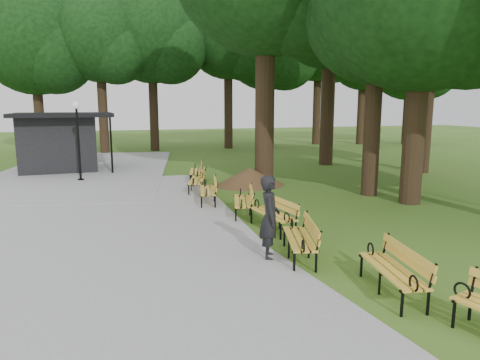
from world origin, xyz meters
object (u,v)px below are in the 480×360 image
object	(u,v)px
bench_2	(299,239)
lawn_tree_5	(433,31)
bench_1	(392,270)
lamp_post	(77,125)
bench_7	(196,171)
lawn_tree_4	(331,7)
dirt_mound	(250,176)
bench_5	(208,191)
person	(270,218)
bench_3	(272,214)
kiosk	(59,142)
bench_4	(243,201)
bench_6	(197,180)
lawn_tree_1	(378,9)

from	to	relation	value
bench_2	lawn_tree_5	bearing A→B (deg)	146.22
bench_1	bench_2	size ratio (longest dim) A/B	1.00
lamp_post	bench_7	bearing A→B (deg)	-17.84
lawn_tree_4	dirt_mound	bearing A→B (deg)	-141.75
bench_5	person	bearing A→B (deg)	12.44
person	lamp_post	distance (m)	12.47
lamp_post	bench_1	bearing A→B (deg)	-66.93
person	bench_3	world-z (taller)	person
bench_3	bench_5	bearing A→B (deg)	-173.31
bench_5	lawn_tree_4	bearing A→B (deg)	143.01
person	kiosk	bearing A→B (deg)	37.73
bench_4	lawn_tree_4	size ratio (longest dim) A/B	0.16
bench_2	bench_5	xyz separation A→B (m)	(-0.71, 5.84, 0.00)
bench_2	bench_6	xyz separation A→B (m)	(-0.67, 7.91, 0.00)
bench_1	bench_5	bearing A→B (deg)	-158.91
lawn_tree_1	person	bearing A→B (deg)	-138.80
kiosk	bench_3	bearing A→B (deg)	-66.13
lawn_tree_5	lawn_tree_4	bearing A→B (deg)	128.70
bench_1	bench_5	size ratio (longest dim) A/B	1.00
bench_5	lawn_tree_5	distance (m)	13.78
lamp_post	bench_6	size ratio (longest dim) A/B	1.83
bench_5	lawn_tree_5	xyz separation A→B (m)	(11.75, 3.49, 6.30)
bench_4	lawn_tree_5	distance (m)	13.87
lamp_post	bench_6	xyz separation A→B (m)	(4.43, -3.81, -2.03)
kiosk	bench_4	xyz separation A→B (m)	(6.19, -11.37, -1.02)
bench_4	bench_7	distance (m)	6.25
bench_1	lawn_tree_4	size ratio (longest dim) A/B	0.16
bench_5	lamp_post	bearing A→B (deg)	-131.62
lawn_tree_4	bench_6	bearing A→B (deg)	-147.28
bench_1	bench_5	distance (m)	8.13
bench_1	bench_3	size ratio (longest dim) A/B	1.00
bench_1	bench_5	world-z (taller)	same
kiosk	dirt_mound	distance (m)	10.48
bench_5	bench_7	distance (m)	4.34
lawn_tree_4	lawn_tree_1	bearing A→B (deg)	-107.18
bench_3	lawn_tree_5	world-z (taller)	lawn_tree_5
bench_5	bench_1	bearing A→B (deg)	22.32
kiosk	bench_4	distance (m)	12.99
lawn_tree_1	bench_6	bearing A→B (deg)	157.61
bench_4	bench_5	world-z (taller)	same
person	bench_5	size ratio (longest dim) A/B	0.97
bench_1	lawn_tree_5	bearing A→B (deg)	148.63
lamp_post	lawn_tree_5	distance (m)	16.87
bench_1	lawn_tree_1	world-z (taller)	lawn_tree_1
bench_5	lawn_tree_1	bearing A→B (deg)	97.65
kiosk	lawn_tree_5	distance (m)	19.03
bench_2	bench_3	size ratio (longest dim) A/B	1.00
lamp_post	dirt_mound	xyz separation A→B (m)	(6.81, -3.17, -2.09)
bench_5	lawn_tree_4	size ratio (longest dim) A/B	0.16
bench_2	lawn_tree_4	distance (m)	17.42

